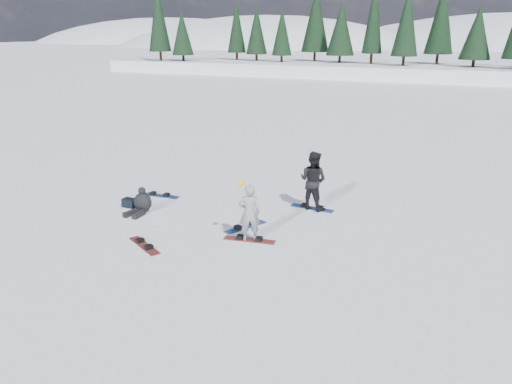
{
  "coord_description": "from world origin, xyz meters",
  "views": [
    {
      "loc": [
        4.43,
        -12.7,
        5.76
      ],
      "look_at": [
        -1.23,
        0.44,
        1.1
      ],
      "focal_mm": 35.0,
      "sensor_mm": 36.0,
      "label": 1
    }
  ],
  "objects_px": {
    "snowboard_loose_b": "(144,246)",
    "snowboard_loose_a": "(245,227)",
    "seated_rider": "(142,203)",
    "snowboard_loose_c": "(160,196)",
    "snowboarder_woman": "(249,213)",
    "gear_bag": "(130,203)",
    "snowboarder_man": "(313,180)"
  },
  "relations": [
    {
      "from": "gear_bag",
      "to": "snowboard_loose_c",
      "type": "relative_size",
      "value": 0.3
    },
    {
      "from": "seated_rider",
      "to": "gear_bag",
      "type": "xyz_separation_m",
      "value": [
        -0.7,
        0.25,
        -0.18
      ]
    },
    {
      "from": "snowboarder_woman",
      "to": "snowboard_loose_c",
      "type": "height_order",
      "value": "snowboarder_woman"
    },
    {
      "from": "gear_bag",
      "to": "seated_rider",
      "type": "bearing_deg",
      "value": -20.01
    },
    {
      "from": "seated_rider",
      "to": "snowboarder_woman",
      "type": "bearing_deg",
      "value": -2.93
    },
    {
      "from": "seated_rider",
      "to": "snowboard_loose_b",
      "type": "bearing_deg",
      "value": -46.4
    },
    {
      "from": "snowboard_loose_c",
      "to": "snowboarder_woman",
      "type": "bearing_deg",
      "value": -30.77
    },
    {
      "from": "snowboarder_man",
      "to": "snowboard_loose_b",
      "type": "relative_size",
      "value": 1.33
    },
    {
      "from": "snowboard_loose_b",
      "to": "snowboard_loose_a",
      "type": "bearing_deg",
      "value": 79.96
    },
    {
      "from": "snowboarder_woman",
      "to": "gear_bag",
      "type": "relative_size",
      "value": 4.07
    },
    {
      "from": "snowboard_loose_c",
      "to": "snowboard_loose_b",
      "type": "distance_m",
      "value": 4.45
    },
    {
      "from": "gear_bag",
      "to": "snowboard_loose_a",
      "type": "relative_size",
      "value": 0.3
    },
    {
      "from": "snowboard_loose_b",
      "to": "snowboarder_woman",
      "type": "bearing_deg",
      "value": 61.25
    },
    {
      "from": "snowboard_loose_a",
      "to": "snowboard_loose_b",
      "type": "height_order",
      "value": "same"
    },
    {
      "from": "gear_bag",
      "to": "snowboard_loose_b",
      "type": "relative_size",
      "value": 0.3
    },
    {
      "from": "seated_rider",
      "to": "snowboard_loose_c",
      "type": "height_order",
      "value": "seated_rider"
    },
    {
      "from": "seated_rider",
      "to": "snowboard_loose_c",
      "type": "bearing_deg",
      "value": 111.39
    },
    {
      "from": "gear_bag",
      "to": "snowboarder_man",
      "type": "bearing_deg",
      "value": 21.81
    },
    {
      "from": "seated_rider",
      "to": "snowboard_loose_b",
      "type": "distance_m",
      "value": 2.84
    },
    {
      "from": "snowboarder_man",
      "to": "snowboard_loose_b",
      "type": "distance_m",
      "value": 5.98
    },
    {
      "from": "snowboard_loose_c",
      "to": "snowboard_loose_a",
      "type": "distance_m",
      "value": 4.4
    },
    {
      "from": "gear_bag",
      "to": "snowboard_loose_a",
      "type": "height_order",
      "value": "gear_bag"
    },
    {
      "from": "snowboard_loose_a",
      "to": "seated_rider",
      "type": "bearing_deg",
      "value": 117.83
    },
    {
      "from": "gear_bag",
      "to": "snowboard_loose_a",
      "type": "xyz_separation_m",
      "value": [
        4.4,
        -0.13,
        -0.14
      ]
    },
    {
      "from": "snowboarder_woman",
      "to": "snowboard_loose_a",
      "type": "relative_size",
      "value": 1.22
    },
    {
      "from": "seated_rider",
      "to": "snowboard_loose_c",
      "type": "xyz_separation_m",
      "value": [
        -0.43,
        1.66,
        -0.31
      ]
    },
    {
      "from": "gear_bag",
      "to": "snowboard_loose_a",
      "type": "bearing_deg",
      "value": -1.68
    },
    {
      "from": "gear_bag",
      "to": "snowboard_loose_c",
      "type": "bearing_deg",
      "value": 79.06
    },
    {
      "from": "snowboard_loose_c",
      "to": "snowboarder_man",
      "type": "bearing_deg",
      "value": 5.83
    },
    {
      "from": "seated_rider",
      "to": "snowboard_loose_c",
      "type": "relative_size",
      "value": 0.7
    },
    {
      "from": "seated_rider",
      "to": "gear_bag",
      "type": "height_order",
      "value": "seated_rider"
    },
    {
      "from": "seated_rider",
      "to": "snowboard_loose_a",
      "type": "distance_m",
      "value": 3.72
    }
  ]
}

